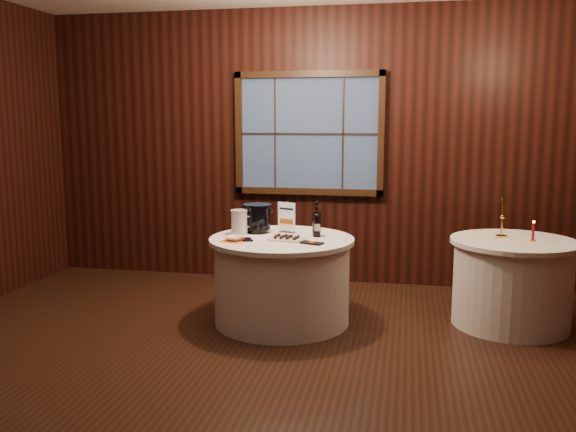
% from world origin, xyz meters
% --- Properties ---
extents(ground, '(6.00, 6.00, 0.00)m').
position_xyz_m(ground, '(0.00, 0.00, 0.00)').
color(ground, black).
rests_on(ground, ground).
extents(back_wall, '(6.00, 0.10, 3.00)m').
position_xyz_m(back_wall, '(0.00, 2.48, 1.54)').
color(back_wall, black).
rests_on(back_wall, ground).
extents(main_table, '(1.28, 1.28, 0.77)m').
position_xyz_m(main_table, '(0.00, 1.00, 0.39)').
color(main_table, silver).
rests_on(main_table, ground).
extents(side_table, '(1.08, 1.08, 0.77)m').
position_xyz_m(side_table, '(2.00, 1.30, 0.39)').
color(side_table, silver).
rests_on(side_table, ground).
extents(sign_stand, '(0.18, 0.14, 0.30)m').
position_xyz_m(sign_stand, '(0.01, 1.20, 0.87)').
color(sign_stand, silver).
rests_on(sign_stand, main_table).
extents(port_bottle_left, '(0.07, 0.08, 0.31)m').
position_xyz_m(port_bottle_left, '(0.29, 1.15, 0.91)').
color(port_bottle_left, black).
rests_on(port_bottle_left, main_table).
extents(port_bottle_right, '(0.07, 0.08, 0.28)m').
position_xyz_m(port_bottle_right, '(0.30, 1.10, 0.89)').
color(port_bottle_right, black).
rests_on(port_bottle_right, main_table).
extents(ice_bucket, '(0.26, 0.26, 0.26)m').
position_xyz_m(ice_bucket, '(-0.27, 1.20, 0.91)').
color(ice_bucket, black).
rests_on(ice_bucket, main_table).
extents(chocolate_plate, '(0.32, 0.25, 0.04)m').
position_xyz_m(chocolate_plate, '(0.06, 0.90, 0.79)').
color(chocolate_plate, white).
rests_on(chocolate_plate, main_table).
extents(chocolate_box, '(0.21, 0.15, 0.02)m').
position_xyz_m(chocolate_box, '(0.30, 0.78, 0.78)').
color(chocolate_box, black).
rests_on(chocolate_box, main_table).
extents(grape_bunch, '(0.15, 0.07, 0.04)m').
position_xyz_m(grape_bunch, '(-0.25, 0.78, 0.79)').
color(grape_bunch, black).
rests_on(grape_bunch, main_table).
extents(glass_pitcher, '(0.21, 0.16, 0.23)m').
position_xyz_m(glass_pitcher, '(-0.41, 1.08, 0.88)').
color(glass_pitcher, silver).
rests_on(glass_pitcher, main_table).
extents(orange_napkin, '(0.24, 0.24, 0.00)m').
position_xyz_m(orange_napkin, '(-0.37, 0.79, 0.77)').
color(orange_napkin, orange).
rests_on(orange_napkin, main_table).
extents(cracker_bowl, '(0.19, 0.19, 0.04)m').
position_xyz_m(cracker_bowl, '(-0.37, 0.79, 0.79)').
color(cracker_bowl, white).
rests_on(cracker_bowl, orange_napkin).
extents(brass_candlestick, '(0.10, 0.10, 0.36)m').
position_xyz_m(brass_candlestick, '(1.91, 1.39, 0.90)').
color(brass_candlestick, gold).
rests_on(brass_candlestick, side_table).
extents(red_candle, '(0.05, 0.05, 0.18)m').
position_xyz_m(red_candle, '(2.14, 1.25, 0.84)').
color(red_candle, gold).
rests_on(red_candle, side_table).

